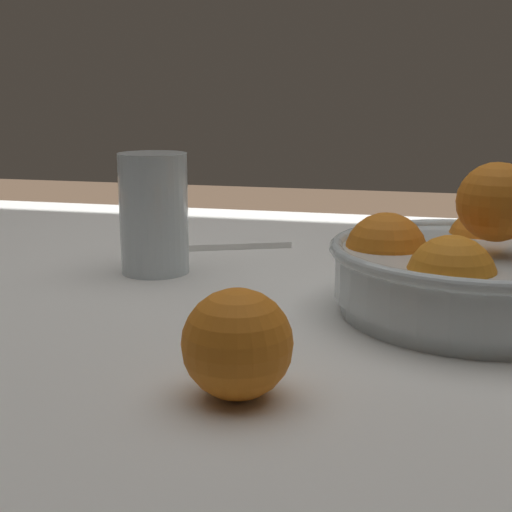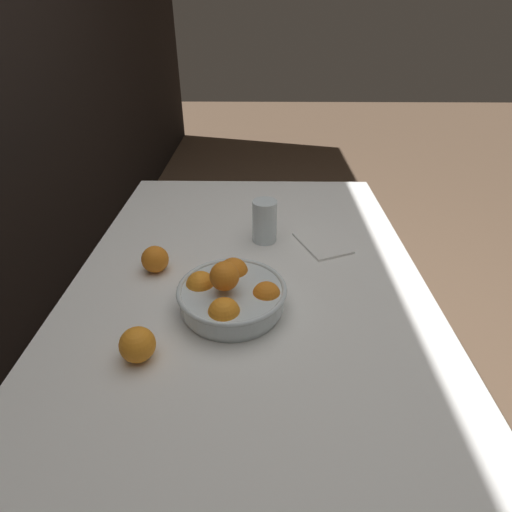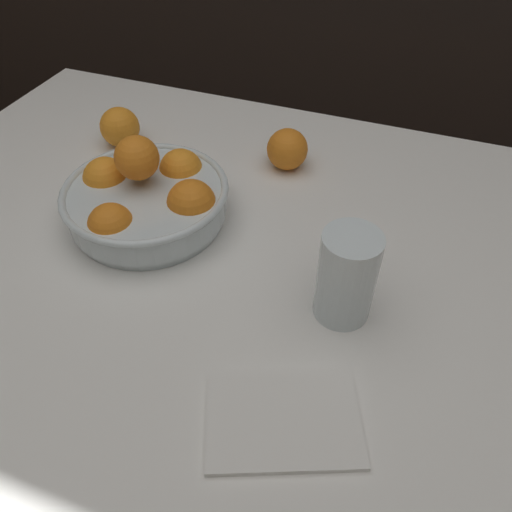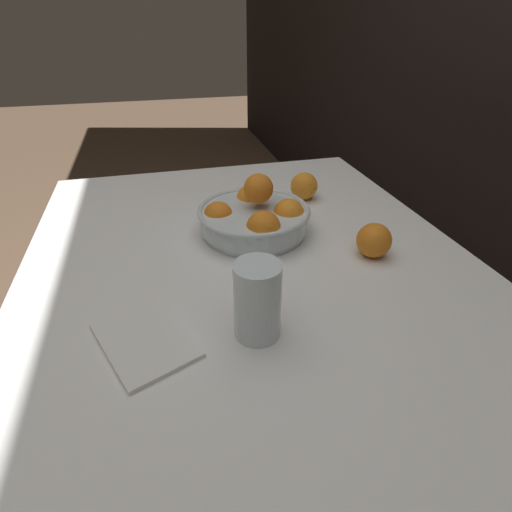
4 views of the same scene
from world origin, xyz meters
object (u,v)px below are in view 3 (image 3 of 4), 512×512
fruit_bowl (147,198)px  juice_glass (346,279)px  orange_loose_near_bowl (287,149)px  orange_loose_front (120,127)px

fruit_bowl → juice_glass: size_ratio=1.97×
orange_loose_near_bowl → orange_loose_front: bearing=-173.3°
fruit_bowl → orange_loose_near_bowl: size_ratio=3.52×
juice_glass → orange_loose_front: 0.57m
orange_loose_front → juice_glass: bearing=-27.8°
fruit_bowl → orange_loose_front: size_ratio=3.49×
orange_loose_near_bowl → fruit_bowl: bearing=-126.2°
orange_loose_near_bowl → juice_glass: bearing=-59.9°
fruit_bowl → orange_loose_near_bowl: (0.16, 0.22, -0.01)m
juice_glass → fruit_bowl: bearing=166.5°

